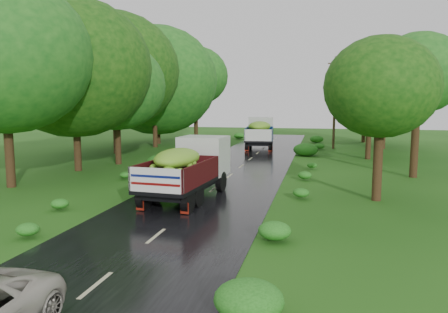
% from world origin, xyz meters
% --- Properties ---
extents(ground, '(120.00, 120.00, 0.00)m').
position_xyz_m(ground, '(0.00, 0.00, 0.00)').
color(ground, '#18460F').
rests_on(ground, ground).
extents(road, '(6.50, 80.00, 0.02)m').
position_xyz_m(road, '(0.00, 5.00, 0.01)').
color(road, black).
rests_on(road, ground).
extents(road_lines, '(0.12, 69.60, 0.00)m').
position_xyz_m(road_lines, '(0.00, 6.00, 0.02)').
color(road_lines, '#BFB78C').
rests_on(road_lines, road).
extents(truck_near, '(2.80, 6.63, 2.72)m').
position_xyz_m(truck_near, '(-0.62, 5.86, 1.54)').
color(truck_near, black).
rests_on(truck_near, ground).
extents(truck_far, '(3.06, 7.07, 2.89)m').
position_xyz_m(truck_far, '(-0.35, 27.97, 1.64)').
color(truck_far, black).
rests_on(truck_far, ground).
extents(utility_pole, '(1.44, 0.62, 8.56)m').
position_xyz_m(utility_pole, '(6.48, 29.08, 4.41)').
color(utility_pole, '#382616').
rests_on(utility_pole, ground).
extents(trees_left, '(7.29, 33.77, 9.12)m').
position_xyz_m(trees_left, '(-10.57, 21.21, 6.58)').
color(trees_left, black).
rests_on(trees_left, ground).
extents(trees_right, '(6.96, 32.41, 8.16)m').
position_xyz_m(trees_right, '(9.94, 23.80, 5.50)').
color(trees_right, black).
rests_on(trees_right, ground).
extents(shrubs, '(11.90, 44.00, 0.70)m').
position_xyz_m(shrubs, '(0.00, 14.00, 0.35)').
color(shrubs, '#1B5F16').
rests_on(shrubs, ground).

